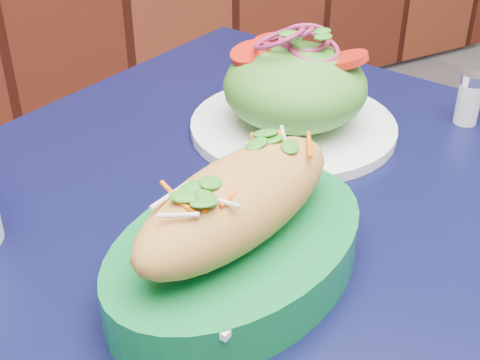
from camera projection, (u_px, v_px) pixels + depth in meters
cafe_table at (293, 309)px, 0.66m from camera, size 1.06×1.06×0.75m
banh_mi_basket at (238, 234)px, 0.54m from camera, size 0.30×0.25×0.12m
salad_plate at (295, 93)px, 0.76m from camera, size 0.24×0.24×0.12m
salt_shaker at (469, 99)px, 0.78m from camera, size 0.03×0.03×0.06m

